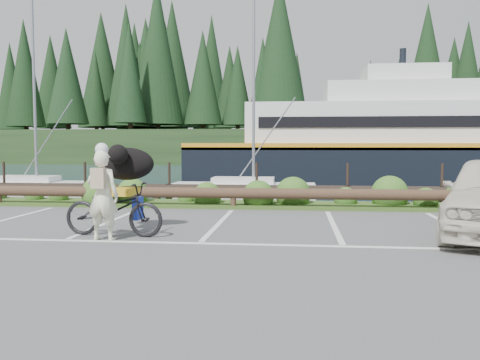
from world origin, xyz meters
name	(u,v)px	position (x,y,z in m)	size (l,w,h in m)	color
ground	(204,239)	(0.00, 0.00, 0.00)	(72.00, 72.00, 0.00)	#4D4D4F
harbor_backdrop	(288,155)	(0.39, 78.52, 0.00)	(170.00, 160.00, 30.00)	#1C2C43
vegetation_strip	(236,204)	(0.00, 5.30, 0.05)	(34.00, 1.60, 0.10)	#3D5B21
log_rail	(233,209)	(0.00, 4.60, 0.00)	(32.00, 0.30, 0.60)	#443021
bicycle	(114,209)	(-1.85, 0.18, 0.54)	(0.71, 2.04, 1.07)	black
cyclist	(103,196)	(-1.88, -0.29, 0.85)	(0.62, 0.41, 1.71)	white
dog	(126,164)	(-1.79, 0.83, 1.41)	(1.19, 0.58, 0.69)	black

